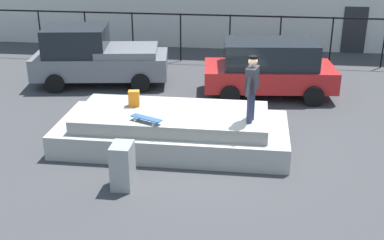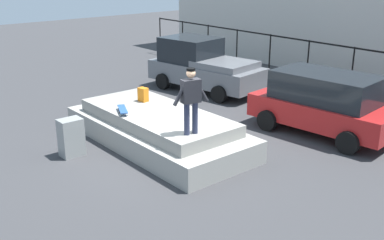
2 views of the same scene
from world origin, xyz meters
The scene contains 9 objects.
ground_plane centered at (0.00, 0.00, 0.00)m, with size 60.00×60.00×0.00m, color #38383A.
concrete_ledge centered at (-0.98, 0.14, 0.43)m, with size 5.90×2.60×0.94m.
skateboarder centered at (1.00, -0.27, 1.88)m, with size 0.33×0.94×1.62m.
skateboard centered at (-1.47, -0.66, 1.05)m, with size 0.84×0.53×0.12m.
backpack centered at (-2.03, 0.40, 1.15)m, with size 0.28×0.20×0.42m, color orange.
car_grey_pickup_near centered at (-4.51, 4.93, 0.99)m, with size 4.89×2.68×2.04m.
car_red_hatchback_mid centered at (1.53, 4.45, 0.96)m, with size 4.41×2.55×1.83m.
utility_box centered at (-1.70, -2.13, 0.51)m, with size 0.44×0.60×1.02m, color gray.
fence_row centered at (0.00, 8.33, 1.34)m, with size 24.06×0.06×1.95m.
Camera 1 is at (1.04, -11.48, 5.53)m, focal length 46.48 mm.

